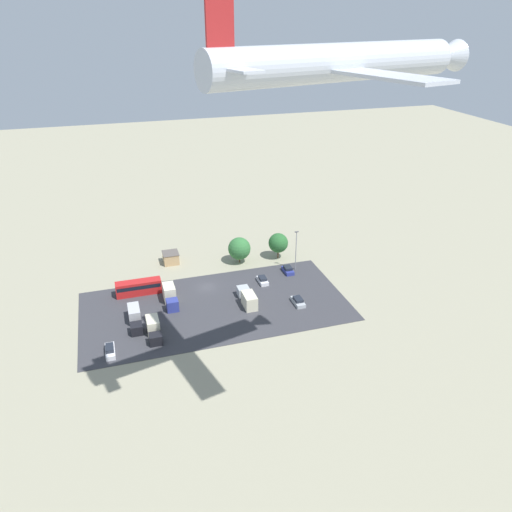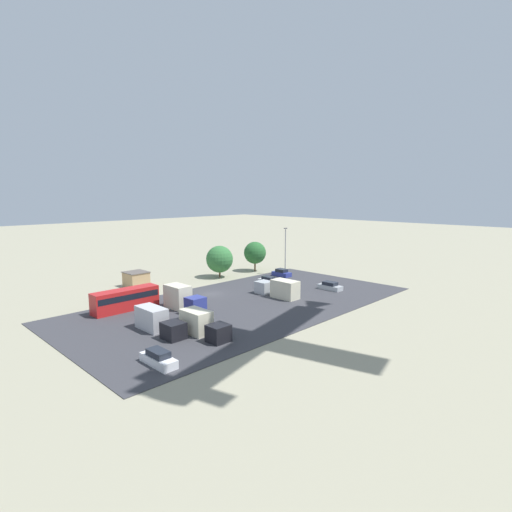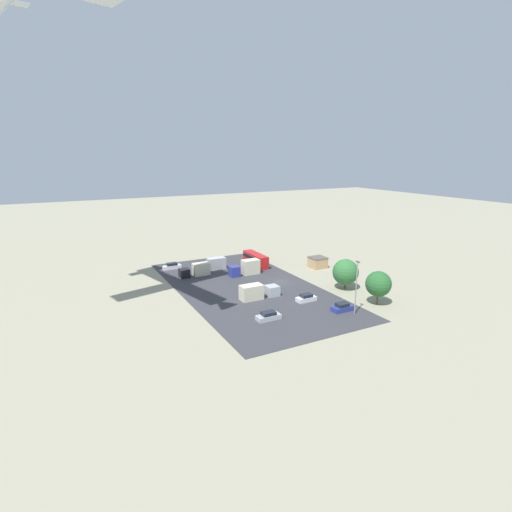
{
  "view_description": "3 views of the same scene",
  "coord_description": "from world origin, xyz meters",
  "px_view_note": "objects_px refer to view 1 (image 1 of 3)",
  "views": [
    {
      "loc": [
        18.81,
        99.19,
        57.38
      ],
      "look_at": [
        -3.33,
        27.57,
        20.53
      ],
      "focal_mm": 35.0,
      "sensor_mm": 36.0,
      "label": 1
    },
    {
      "loc": [
        43.14,
        53.48,
        17.4
      ],
      "look_at": [
        -0.5,
        10.61,
        7.93
      ],
      "focal_mm": 28.0,
      "sensor_mm": 36.0,
      "label": 2
    },
    {
      "loc": [
        -75.17,
        46.02,
        28.91
      ],
      "look_at": [
        1.51,
        5.63,
        6.64
      ],
      "focal_mm": 28.0,
      "sensor_mm": 36.0,
      "label": 3
    }
  ],
  "objects_px": {
    "parked_car_1": "(288,270)",
    "parked_car_2": "(110,350)",
    "parked_car_3": "(263,280)",
    "parked_truck_3": "(154,329)",
    "shed_building": "(171,258)",
    "parked_truck_0": "(248,298)",
    "parked_car_0": "(298,301)",
    "parked_truck_1": "(135,318)",
    "bus": "(139,287)",
    "airplane": "(347,62)",
    "parked_truck_2": "(170,296)"
  },
  "relations": [
    {
      "from": "parked_car_0",
      "to": "parked_truck_1",
      "type": "distance_m",
      "value": 34.65
    },
    {
      "from": "parked_truck_2",
      "to": "bus",
      "type": "bearing_deg",
      "value": -43.68
    },
    {
      "from": "bus",
      "to": "parked_truck_2",
      "type": "bearing_deg",
      "value": 46.32
    },
    {
      "from": "parked_car_3",
      "to": "parked_truck_3",
      "type": "height_order",
      "value": "parked_truck_3"
    },
    {
      "from": "bus",
      "to": "parked_truck_0",
      "type": "relative_size",
      "value": 1.19
    },
    {
      "from": "parked_car_2",
      "to": "parked_truck_1",
      "type": "distance_m",
      "value": 10.3
    },
    {
      "from": "bus",
      "to": "parked_car_1",
      "type": "distance_m",
      "value": 35.67
    },
    {
      "from": "parked_car_0",
      "to": "parked_car_3",
      "type": "distance_m",
      "value": 12.14
    },
    {
      "from": "airplane",
      "to": "parked_truck_1",
      "type": "bearing_deg",
      "value": -158.85
    },
    {
      "from": "parked_car_2",
      "to": "parked_truck_1",
      "type": "height_order",
      "value": "parked_truck_1"
    },
    {
      "from": "parked_truck_2",
      "to": "parked_car_0",
      "type": "bearing_deg",
      "value": 161.93
    },
    {
      "from": "parked_car_1",
      "to": "parked_truck_0",
      "type": "xyz_separation_m",
      "value": [
        13.44,
        11.01,
        0.74
      ]
    },
    {
      "from": "parked_car_0",
      "to": "airplane",
      "type": "relative_size",
      "value": 0.13
    },
    {
      "from": "parked_car_0",
      "to": "parked_car_1",
      "type": "height_order",
      "value": "parked_car_1"
    },
    {
      "from": "parked_car_1",
      "to": "parked_truck_1",
      "type": "height_order",
      "value": "parked_truck_1"
    },
    {
      "from": "parked_truck_0",
      "to": "shed_building",
      "type": "bearing_deg",
      "value": 117.74
    },
    {
      "from": "parked_truck_0",
      "to": "bus",
      "type": "bearing_deg",
      "value": 153.13
    },
    {
      "from": "parked_car_2",
      "to": "parked_truck_0",
      "type": "relative_size",
      "value": 0.56
    },
    {
      "from": "parked_car_3",
      "to": "parked_truck_0",
      "type": "xyz_separation_m",
      "value": [
        5.98,
        7.98,
        0.78
      ]
    },
    {
      "from": "shed_building",
      "to": "parked_car_2",
      "type": "height_order",
      "value": "shed_building"
    },
    {
      "from": "parked_car_0",
      "to": "parked_truck_1",
      "type": "height_order",
      "value": "parked_truck_1"
    },
    {
      "from": "parked_truck_2",
      "to": "parked_truck_3",
      "type": "height_order",
      "value": "parked_truck_2"
    },
    {
      "from": "parked_truck_0",
      "to": "parked_truck_1",
      "type": "height_order",
      "value": "parked_truck_0"
    },
    {
      "from": "shed_building",
      "to": "parked_truck_0",
      "type": "xyz_separation_m",
      "value": [
        -13.01,
        24.74,
        0.05
      ]
    },
    {
      "from": "parked_truck_0",
      "to": "parked_truck_2",
      "type": "distance_m",
      "value": 16.9
    },
    {
      "from": "parked_car_1",
      "to": "parked_truck_1",
      "type": "xyz_separation_m",
      "value": [
        37.51,
        11.61,
        0.69
      ]
    },
    {
      "from": "bus",
      "to": "parked_truck_1",
      "type": "distance_m",
      "value": 12.01
    },
    {
      "from": "parked_car_0",
      "to": "parked_truck_3",
      "type": "relative_size",
      "value": 0.6
    },
    {
      "from": "parked_car_1",
      "to": "parked_truck_2",
      "type": "relative_size",
      "value": 0.53
    },
    {
      "from": "parked_car_1",
      "to": "parked_truck_3",
      "type": "height_order",
      "value": "parked_truck_3"
    },
    {
      "from": "parked_car_1",
      "to": "parked_truck_3",
      "type": "distance_m",
      "value": 38.19
    },
    {
      "from": "bus",
      "to": "airplane",
      "type": "relative_size",
      "value": 0.28
    },
    {
      "from": "parked_truck_1",
      "to": "parked_truck_3",
      "type": "height_order",
      "value": "parked_truck_3"
    },
    {
      "from": "parked_car_1",
      "to": "parked_car_2",
      "type": "height_order",
      "value": "parked_car_2"
    },
    {
      "from": "parked_car_1",
      "to": "parked_car_3",
      "type": "bearing_deg",
      "value": -157.91
    },
    {
      "from": "parked_car_2",
      "to": "parked_truck_0",
      "type": "height_order",
      "value": "parked_truck_0"
    },
    {
      "from": "shed_building",
      "to": "parked_truck_3",
      "type": "height_order",
      "value": "parked_truck_3"
    },
    {
      "from": "parked_car_0",
      "to": "parked_truck_1",
      "type": "relative_size",
      "value": 0.52
    },
    {
      "from": "parked_truck_3",
      "to": "parked_car_0",
      "type": "bearing_deg",
      "value": -175.6
    },
    {
      "from": "parked_car_2",
      "to": "shed_building",
      "type": "bearing_deg",
      "value": -115.68
    },
    {
      "from": "parked_truck_3",
      "to": "shed_building",
      "type": "bearing_deg",
      "value": -104.5
    },
    {
      "from": "shed_building",
      "to": "parked_car_2",
      "type": "relative_size",
      "value": 0.89
    },
    {
      "from": "shed_building",
      "to": "parked_car_3",
      "type": "distance_m",
      "value": 25.34
    },
    {
      "from": "parked_car_0",
      "to": "airplane",
      "type": "distance_m",
      "value": 61.97
    },
    {
      "from": "parked_car_2",
      "to": "parked_truck_0",
      "type": "distance_m",
      "value": 30.89
    },
    {
      "from": "parked_car_1",
      "to": "parked_car_0",
      "type": "bearing_deg",
      "value": -101.74
    },
    {
      "from": "shed_building",
      "to": "bus",
      "type": "bearing_deg",
      "value": 55.69
    },
    {
      "from": "bus",
      "to": "parked_car_2",
      "type": "height_order",
      "value": "bus"
    },
    {
      "from": "parked_truck_1",
      "to": "parked_truck_2",
      "type": "height_order",
      "value": "parked_truck_2"
    },
    {
      "from": "bus",
      "to": "parked_car_3",
      "type": "distance_m",
      "value": 28.41
    }
  ]
}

